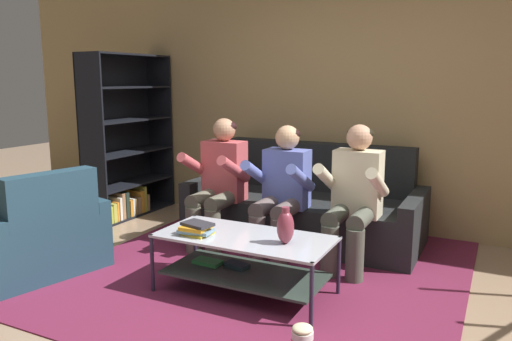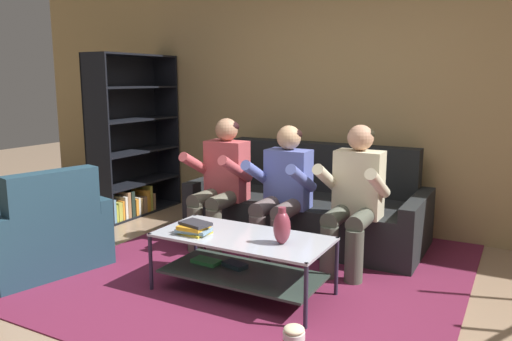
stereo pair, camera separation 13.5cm
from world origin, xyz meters
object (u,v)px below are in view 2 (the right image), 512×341
(coffee_table, at_px, (241,255))
(bookshelf, at_px, (130,151))
(person_seated_right, at_px, (354,193))
(book_stack, at_px, (194,228))
(person_seated_left, at_px, (221,178))
(couch, at_px, (308,210))
(vase, at_px, (282,227))
(person_seated_middle, at_px, (283,187))
(armchair, at_px, (37,234))

(coffee_table, bearing_deg, bookshelf, 149.59)
(person_seated_right, height_order, book_stack, person_seated_right)
(coffee_table, bearing_deg, person_seated_left, 129.94)
(book_stack, bearing_deg, coffee_table, 22.64)
(person_seated_right, height_order, coffee_table, person_seated_right)
(coffee_table, bearing_deg, couch, 92.92)
(vase, bearing_deg, person_seated_middle, 115.22)
(person_seated_middle, bearing_deg, person_seated_right, 0.28)
(book_stack, xyz_separation_m, bookshelf, (-1.91, 1.44, 0.25))
(book_stack, bearing_deg, bookshelf, 143.11)
(vase, height_order, armchair, armchair)
(coffee_table, distance_m, bookshelf, 2.62)
(book_stack, bearing_deg, person_seated_middle, 76.05)
(couch, height_order, bookshelf, bookshelf)
(coffee_table, bearing_deg, vase, -4.63)
(person_seated_middle, relative_size, armchair, 1.03)
(bookshelf, bearing_deg, person_seated_left, -17.05)
(person_seated_left, bearing_deg, person_seated_right, -0.02)
(person_seated_right, bearing_deg, coffee_table, -123.69)
(couch, xyz_separation_m, person_seated_left, (-0.63, -0.57, 0.35))
(person_seated_middle, height_order, vase, person_seated_middle)
(book_stack, height_order, armchair, armchair)
(person_seated_middle, distance_m, vase, 0.96)
(coffee_table, relative_size, vase, 4.93)
(vase, height_order, book_stack, vase)
(person_seated_left, distance_m, person_seated_right, 1.26)
(person_seated_left, xyz_separation_m, vase, (1.04, -0.87, -0.08))
(couch, distance_m, vase, 1.52)
(person_seated_right, bearing_deg, vase, -104.54)
(person_seated_middle, xyz_separation_m, coffee_table, (0.07, -0.84, -0.33))
(person_seated_right, height_order, armchair, person_seated_right)
(coffee_table, height_order, armchair, armchair)
(person_seated_left, relative_size, bookshelf, 0.65)
(couch, xyz_separation_m, book_stack, (-0.24, -1.54, 0.19))
(person_seated_middle, distance_m, person_seated_right, 0.63)
(person_seated_right, relative_size, book_stack, 4.58)
(vase, relative_size, bookshelf, 0.14)
(person_seated_middle, height_order, armchair, person_seated_middle)
(person_seated_right, distance_m, bookshelf, 2.82)
(person_seated_middle, xyz_separation_m, bookshelf, (-2.15, 0.47, 0.10))
(couch, height_order, person_seated_left, person_seated_left)
(person_seated_left, xyz_separation_m, book_stack, (0.39, -0.97, -0.16))
(person_seated_right, xyz_separation_m, book_stack, (-0.87, -0.97, -0.16))
(person_seated_left, relative_size, person_seated_right, 1.00)
(person_seated_middle, distance_m, book_stack, 1.00)
(person_seated_left, height_order, person_seated_right, person_seated_left)
(coffee_table, height_order, book_stack, book_stack)
(vase, bearing_deg, coffee_table, 175.37)
(armchair, bearing_deg, person_seated_right, 27.74)
(coffee_table, xyz_separation_m, book_stack, (-0.31, -0.13, 0.19))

